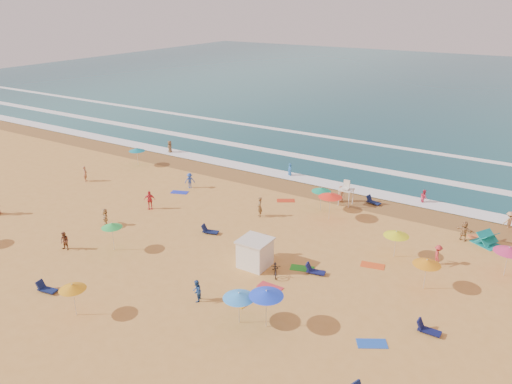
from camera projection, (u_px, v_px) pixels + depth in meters
The scene contains 12 objects.
ground at pixel (233, 235), 41.04m from camera, with size 220.00×220.00×0.00m, color gold.
ocean at pixel (453, 87), 107.34m from camera, with size 220.00×140.00×0.18m, color #0C4756.
wet_sand at pixel (302, 189), 50.91m from camera, with size 220.00×220.00×0.00m, color olive.
surf_foam at pixel (337, 165), 57.84m from camera, with size 200.00×18.70×0.05m.
cabana at pixel (255, 253), 36.06m from camera, with size 2.00×2.00×2.00m, color white.
cabana_roof at pixel (255, 240), 35.67m from camera, with size 2.20×2.20×0.12m, color silver.
bicycle at pixel (276, 269), 35.08m from camera, with size 0.65×1.85×0.97m, color black.
lifeguard_stand at pixel (346, 195), 46.61m from camera, with size 1.20×1.20×2.10m, color white, non-canonical shape.
beach_umbrellas at pixel (285, 228), 37.45m from camera, with size 52.89×28.21×0.79m.
loungers at pixel (273, 273), 35.14m from camera, with size 64.03×26.83×0.34m.
towels at pixel (230, 249), 38.78m from camera, with size 42.14×25.59×0.03m.
beachgoers at pixel (251, 207), 44.60m from camera, with size 40.55×25.26×2.13m.
Camera 1 is at (21.11, -30.29, 18.37)m, focal length 35.00 mm.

